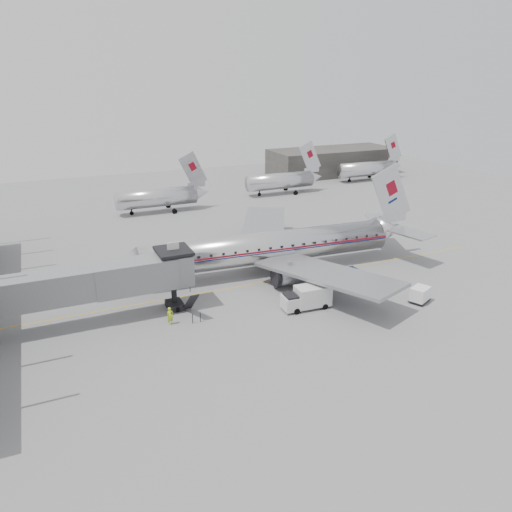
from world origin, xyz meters
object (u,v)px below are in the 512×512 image
Objects in this scene: airliner at (274,247)px; baggage_cart_navy at (348,277)px; service_van at (307,297)px; baggage_cart_white at (420,294)px; ramp_worker at (170,316)px.

baggage_cart_navy is at bearing -47.93° from airliner.
service_van is 12.34m from baggage_cart_white.
airliner is at bearing 126.18° from baggage_cart_navy.
baggage_cart_white is at bearing -23.48° from ramp_worker.
airliner reaches higher than ramp_worker.
service_van is at bearing -157.54° from baggage_cart_navy.
airliner is 21.64× the size of ramp_worker.
baggage_cart_navy reaches higher than baggage_cart_white.
service_van is (-1.47, -10.95, -1.85)m from airliner.
baggage_cart_navy is at bearing 96.80° from baggage_cart_white.
ramp_worker is (-13.90, 2.29, -0.36)m from service_van.
baggage_cart_navy is (5.99, -7.48, -2.12)m from airliner.
service_van is at bearing -94.24° from airliner.
baggage_cart_white is 26.37m from ramp_worker.
baggage_cart_white is at bearing -60.82° from baggage_cart_navy.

